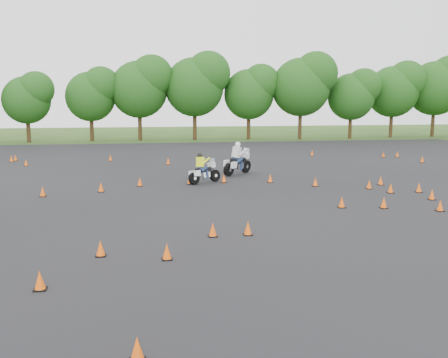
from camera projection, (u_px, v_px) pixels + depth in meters
ground at (243, 230)px, 17.43m from camera, size 140.00×140.00×0.00m
asphalt_pad at (217, 198)px, 23.28m from camera, size 62.00×62.00×0.00m
treeline at (206, 99)px, 50.99m from camera, size 86.82×32.61×10.44m
traffic_cones at (213, 193)px, 23.33m from camera, size 36.69×33.04×0.45m
rider_yellow at (205, 168)px, 27.26m from camera, size 2.18×1.77×1.68m
rider_white at (237, 158)px, 30.47m from camera, size 2.44×2.40×2.02m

